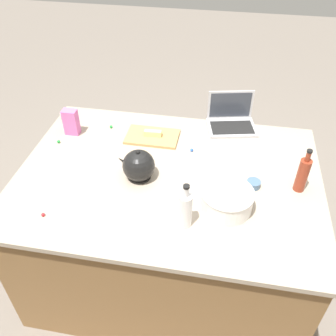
% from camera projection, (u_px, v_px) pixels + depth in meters
% --- Properties ---
extents(ground_plane, '(12.00, 12.00, 0.00)m').
position_uv_depth(ground_plane, '(168.00, 269.00, 2.66)').
color(ground_plane, slate).
extents(island_counter, '(1.71, 1.23, 0.90)m').
position_uv_depth(island_counter, '(168.00, 227.00, 2.37)').
color(island_counter, olive).
rests_on(island_counter, ground).
extents(laptop, '(0.35, 0.29, 0.22)m').
position_uv_depth(laptop, '(231.00, 120.00, 2.44)').
color(laptop, '#B7B7BC').
rests_on(laptop, island_counter).
extents(mixing_bowl_large, '(0.27, 0.27, 0.12)m').
position_uv_depth(mixing_bowl_large, '(227.00, 199.00, 1.84)').
color(mixing_bowl_large, white).
rests_on(mixing_bowl_large, island_counter).
extents(bottle_vinegar, '(0.06, 0.06, 0.26)m').
position_uv_depth(bottle_vinegar, '(185.00, 209.00, 1.74)').
color(bottle_vinegar, white).
rests_on(bottle_vinegar, island_counter).
extents(bottle_soy, '(0.06, 0.06, 0.26)m').
position_uv_depth(bottle_soy, '(303.00, 174.00, 1.92)').
color(bottle_soy, maroon).
rests_on(bottle_soy, island_counter).
extents(kettle, '(0.21, 0.18, 0.20)m').
position_uv_depth(kettle, '(139.00, 166.00, 2.02)').
color(kettle, black).
rests_on(kettle, island_counter).
extents(cutting_board, '(0.33, 0.21, 0.02)m').
position_uv_depth(cutting_board, '(152.00, 137.00, 2.35)').
color(cutting_board, tan).
rests_on(cutting_board, island_counter).
extents(butter_stick_left, '(0.11, 0.04, 0.04)m').
position_uv_depth(butter_stick_left, '(153.00, 133.00, 2.34)').
color(butter_stick_left, '#F4E58C').
rests_on(butter_stick_left, cutting_board).
extents(ramekin_small, '(0.10, 0.10, 0.05)m').
position_uv_depth(ramekin_small, '(68.00, 116.00, 2.52)').
color(ramekin_small, beige).
rests_on(ramekin_small, island_counter).
extents(ramekin_medium, '(0.08, 0.08, 0.04)m').
position_uv_depth(ramekin_medium, '(253.00, 184.00, 2.00)').
color(ramekin_medium, slate).
rests_on(ramekin_medium, island_counter).
extents(candy_bag, '(0.09, 0.06, 0.17)m').
position_uv_depth(candy_bag, '(71.00, 122.00, 2.35)').
color(candy_bag, pink).
rests_on(candy_bag, island_counter).
extents(candy_0, '(0.02, 0.02, 0.02)m').
position_uv_depth(candy_0, '(59.00, 142.00, 2.31)').
color(candy_0, green).
rests_on(candy_0, island_counter).
extents(candy_3, '(0.02, 0.02, 0.02)m').
position_uv_depth(candy_3, '(43.00, 215.00, 1.84)').
color(candy_3, red).
rests_on(candy_3, island_counter).
extents(candy_4, '(0.02, 0.02, 0.02)m').
position_uv_depth(candy_4, '(111.00, 127.00, 2.44)').
color(candy_4, green).
rests_on(candy_4, island_counter).
extents(candy_5, '(0.02, 0.02, 0.02)m').
position_uv_depth(candy_5, '(192.00, 150.00, 2.24)').
color(candy_5, blue).
rests_on(candy_5, island_counter).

